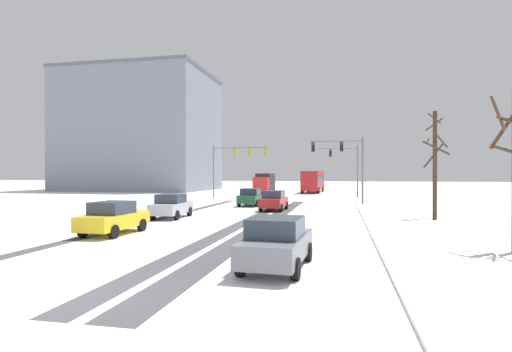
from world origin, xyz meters
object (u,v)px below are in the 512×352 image
(car_grey_fifth, at_px, (277,243))
(bus_oncoming, at_px, (313,180))
(traffic_signal_far_right, at_px, (347,163))
(car_silver_third, at_px, (172,206))
(office_building_far_left_block, at_px, (142,132))
(box_truck_delivery, at_px, (265,183))
(traffic_signal_near_right, at_px, (344,157))
(bare_tree_sidewalk_mid, at_px, (435,162))
(car_dark_green_lead, at_px, (251,197))
(car_red_second, at_px, (274,200))
(traffic_signal_far_left, at_px, (235,159))
(car_yellow_cab_fourth, at_px, (114,218))

(car_grey_fifth, distance_m, bus_oncoming, 51.92)
(traffic_signal_far_right, height_order, car_grey_fifth, traffic_signal_far_right)
(car_silver_third, height_order, office_building_far_left_block, office_building_far_left_block)
(car_grey_fifth, height_order, office_building_far_left_block, office_building_far_left_block)
(bus_oncoming, height_order, box_truck_delivery, bus_oncoming)
(traffic_signal_near_right, distance_m, bare_tree_sidewalk_mid, 12.77)
(car_dark_green_lead, bearing_deg, car_red_second, -55.75)
(traffic_signal_near_right, xyz_separation_m, bare_tree_sidewalk_mid, (5.65, -11.43, -0.84))
(traffic_signal_far_left, height_order, car_silver_third, traffic_signal_far_left)
(car_red_second, height_order, box_truck_delivery, box_truck_delivery)
(car_silver_third, bearing_deg, car_grey_fifth, -54.54)
(traffic_signal_near_right, distance_m, car_red_second, 9.79)
(car_dark_green_lead, distance_m, car_red_second, 5.09)
(traffic_signal_near_right, xyz_separation_m, car_dark_green_lead, (-8.52, -2.84, -3.78))
(car_red_second, height_order, car_yellow_cab_fourth, same)
(bus_oncoming, xyz_separation_m, bare_tree_sidewalk_mid, (10.28, -36.38, 1.76))
(traffic_signal_far_right, height_order, bus_oncoming, traffic_signal_far_right)
(car_dark_green_lead, height_order, car_grey_fifth, same)
(car_grey_fifth, distance_m, office_building_far_left_block, 66.06)
(traffic_signal_near_right, relative_size, office_building_far_left_block, 0.26)
(traffic_signal_far_left, height_order, box_truck_delivery, traffic_signal_far_left)
(traffic_signal_near_right, xyz_separation_m, car_silver_third, (-11.50, -13.97, -3.78))
(traffic_signal_near_right, xyz_separation_m, box_truck_delivery, (-11.36, 19.11, -2.96))
(traffic_signal_far_left, height_order, car_dark_green_lead, traffic_signal_far_left)
(car_yellow_cab_fourth, bearing_deg, car_red_second, 68.59)
(car_grey_fifth, xyz_separation_m, bus_oncoming, (-2.35, 51.86, 1.18))
(bus_oncoming, bearing_deg, car_yellow_cab_fourth, -98.17)
(traffic_signal_near_right, xyz_separation_m, traffic_signal_far_left, (-12.89, 7.93, 0.22))
(car_red_second, height_order, office_building_far_left_block, office_building_far_left_block)
(office_building_far_left_block, bearing_deg, bare_tree_sidewalk_mid, -43.97)
(traffic_signal_far_right, relative_size, box_truck_delivery, 0.87)
(traffic_signal_far_right, xyz_separation_m, box_truck_delivery, (-11.78, 7.14, -2.71))
(bus_oncoming, bearing_deg, bare_tree_sidewalk_mid, -74.22)
(car_dark_green_lead, xyz_separation_m, car_grey_fifth, (6.23, -24.06, 0.00))
(car_dark_green_lead, bearing_deg, traffic_signal_far_left, 112.09)
(box_truck_delivery, bearing_deg, car_red_second, -77.70)
(car_grey_fifth, xyz_separation_m, office_building_far_left_block, (-33.90, 55.84, 9.83))
(traffic_signal_far_left, height_order, car_red_second, traffic_signal_far_left)
(traffic_signal_far_left, bearing_deg, traffic_signal_near_right, -31.60)
(car_red_second, relative_size, car_grey_fifth, 0.99)
(bus_oncoming, bearing_deg, traffic_signal_far_left, -115.87)
(car_dark_green_lead, relative_size, car_silver_third, 0.99)
(car_yellow_cab_fourth, bearing_deg, bus_oncoming, 81.83)
(traffic_signal_near_right, relative_size, car_silver_third, 1.56)
(car_grey_fifth, bearing_deg, car_yellow_cab_fourth, 148.70)
(traffic_signal_far_right, relative_size, bus_oncoming, 0.59)
(traffic_signal_far_left, height_order, bus_oncoming, traffic_signal_far_left)
(car_grey_fifth, bearing_deg, bus_oncoming, 92.59)
(car_silver_third, bearing_deg, car_red_second, 49.82)
(bus_oncoming, distance_m, bare_tree_sidewalk_mid, 37.84)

